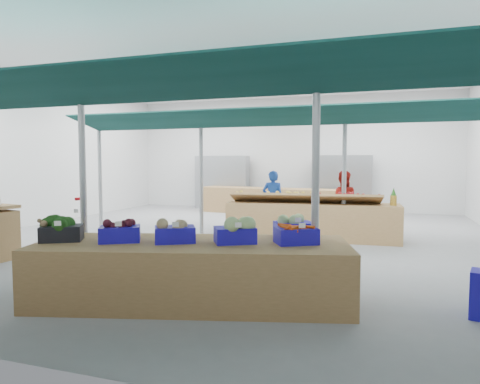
% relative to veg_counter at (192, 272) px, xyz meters
% --- Properties ---
extents(floor, '(13.00, 13.00, 0.00)m').
position_rel_veg_counter_xyz_m(floor, '(-1.01, 4.48, -0.38)').
color(floor, gray).
rests_on(floor, ground).
extents(hall, '(13.00, 13.00, 13.00)m').
position_rel_veg_counter_xyz_m(hall, '(-1.01, 5.91, 2.26)').
color(hall, silver).
rests_on(hall, ground).
extents(pole_grid, '(10.00, 4.60, 3.00)m').
position_rel_veg_counter_xyz_m(pole_grid, '(-0.26, 2.73, 1.43)').
color(pole_grid, gray).
rests_on(pole_grid, floor).
extents(awnings, '(9.50, 7.08, 0.30)m').
position_rel_veg_counter_xyz_m(awnings, '(-0.26, 2.73, 2.40)').
color(awnings, '#0A2E2A').
rests_on(awnings, pole_grid).
extents(back_shelving_left, '(2.00, 0.50, 2.00)m').
position_rel_veg_counter_xyz_m(back_shelving_left, '(-3.51, 10.48, 0.62)').
color(back_shelving_left, '#B23F33').
rests_on(back_shelving_left, floor).
extents(back_shelving_right, '(2.00, 0.50, 2.00)m').
position_rel_veg_counter_xyz_m(back_shelving_right, '(0.99, 10.48, 0.62)').
color(back_shelving_right, '#B23F33').
rests_on(back_shelving_right, floor).
extents(veg_counter, '(4.15, 2.27, 0.77)m').
position_rel_veg_counter_xyz_m(veg_counter, '(0.00, 0.00, 0.00)').
color(veg_counter, olive).
rests_on(veg_counter, floor).
extents(fruit_counter, '(3.96, 1.16, 0.84)m').
position_rel_veg_counter_xyz_m(fruit_counter, '(0.77, 4.96, 0.04)').
color(fruit_counter, olive).
rests_on(fruit_counter, floor).
extents(far_counter, '(5.03, 1.60, 0.89)m').
position_rel_veg_counter_xyz_m(far_counter, '(-1.41, 9.41, 0.06)').
color(far_counter, olive).
rests_on(far_counter, floor).
extents(vendor_left, '(0.59, 0.41, 1.57)m').
position_rel_veg_counter_xyz_m(vendor_left, '(-0.43, 6.06, 0.40)').
color(vendor_left, navy).
rests_on(vendor_left, floor).
extents(vendor_right, '(0.79, 0.64, 1.57)m').
position_rel_veg_counter_xyz_m(vendor_right, '(1.37, 6.06, 0.40)').
color(vendor_right, '#A11913').
rests_on(vendor_right, floor).
extents(crate_broccoli, '(0.61, 0.55, 0.35)m').
position_rel_veg_counter_xyz_m(crate_broccoli, '(-1.64, -0.43, 0.54)').
color(crate_broccoli, black).
rests_on(crate_broccoli, veg_counter).
extents(crate_beets, '(0.61, 0.55, 0.29)m').
position_rel_veg_counter_xyz_m(crate_beets, '(-0.90, -0.24, 0.52)').
color(crate_beets, '#1910AE').
rests_on(crate_beets, veg_counter).
extents(crate_celeriac, '(0.61, 0.55, 0.31)m').
position_rel_veg_counter_xyz_m(crate_celeriac, '(-0.21, -0.06, 0.53)').
color(crate_celeriac, '#1910AE').
rests_on(crate_celeriac, veg_counter).
extents(crate_cabbage, '(0.61, 0.55, 0.35)m').
position_rel_veg_counter_xyz_m(crate_cabbage, '(0.53, 0.14, 0.54)').
color(crate_cabbage, '#1910AE').
rests_on(crate_cabbage, veg_counter).
extents(crate_carrots, '(0.61, 0.55, 0.29)m').
position_rel_veg_counter_xyz_m(crate_carrots, '(1.27, 0.33, 0.50)').
color(crate_carrots, '#1910AE').
rests_on(crate_carrots, veg_counter).
extents(sparrow, '(0.12, 0.09, 0.11)m').
position_rel_veg_counter_xyz_m(sparrow, '(-1.78, -0.60, 0.63)').
color(sparrow, brown).
rests_on(sparrow, crate_broccoli).
extents(pole_ribbon, '(0.12, 0.12, 0.28)m').
position_rel_veg_counter_xyz_m(pole_ribbon, '(-3.09, 1.68, 0.70)').
color(pole_ribbon, red).
rests_on(pole_ribbon, pole_grid).
extents(apple_heap_yellow, '(1.97, 0.92, 0.27)m').
position_rel_veg_counter_xyz_m(apple_heap_yellow, '(-0.15, 4.82, 0.62)').
color(apple_heap_yellow, '#997247').
rests_on(apple_heap_yellow, fruit_counter).
extents(apple_heap_red, '(1.57, 0.87, 0.27)m').
position_rel_veg_counter_xyz_m(apple_heap_red, '(1.57, 4.92, 0.62)').
color(apple_heap_red, '#997247').
rests_on(apple_heap_red, fruit_counter).
extents(pineapple, '(0.14, 0.14, 0.39)m').
position_rel_veg_counter_xyz_m(pineapple, '(2.55, 4.97, 0.64)').
color(pineapple, '#8C6019').
rests_on(pineapple, fruit_counter).
extents(crate_extra, '(0.60, 0.54, 0.32)m').
position_rel_veg_counter_xyz_m(crate_extra, '(1.15, 0.81, 0.53)').
color(crate_extra, '#1910AE').
rests_on(crate_extra, veg_counter).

